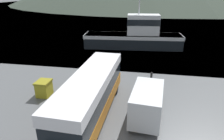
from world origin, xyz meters
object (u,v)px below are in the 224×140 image
delivery_van (148,100)px  storage_bin (44,88)px  small_boat (154,39)px  fishing_boat (135,36)px  tour_bus (92,93)px

delivery_van → storage_bin: (-9.40, 1.51, -0.58)m
delivery_van → small_boat: delivery_van is taller
storage_bin → small_boat: storage_bin is taller
fishing_boat → tour_bus: bearing=170.2°
delivery_van → fishing_boat: fishing_boat is taller
tour_bus → storage_bin: bearing=158.5°
delivery_van → small_boat: bearing=93.3°
tour_bus → delivery_van: (4.19, 0.73, -0.61)m
tour_bus → fishing_boat: (1.84, 20.78, 0.06)m
storage_bin → small_boat: bearing=66.5°
delivery_van → small_boat: (0.86, 25.12, -0.86)m
fishing_boat → small_boat: fishing_boat is taller
delivery_van → small_boat: 25.15m
delivery_van → storage_bin: 9.53m
tour_bus → storage_bin: tour_bus is taller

